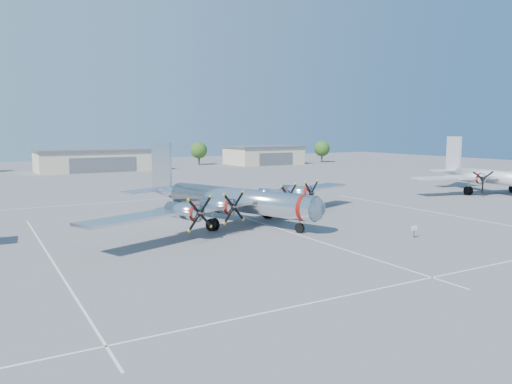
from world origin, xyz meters
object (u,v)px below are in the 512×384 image
main_bomber_b29 (231,222)px  tree_far_east (322,149)px  tree_east (199,150)px  info_placard (414,229)px  twin_engine_east (486,193)px  hangar_east (263,155)px  hangar_center (97,160)px

main_bomber_b29 → tree_far_east: bearing=26.1°
tree_east → info_placard: bearing=-102.0°
tree_far_east → info_placard: tree_far_east is taller
twin_engine_east → info_placard: 40.48m
hangar_east → tree_east: 19.04m
tree_east → main_bomber_b29: size_ratio=0.17×
tree_far_east → tree_east: bearing=168.1°
tree_far_east → info_placard: (-59.41, -92.42, -3.40)m
tree_far_east → main_bomber_b29: 104.38m
tree_far_east → twin_engine_east: (-23.35, -74.06, -4.22)m
tree_east → main_bomber_b29: (-32.67, -84.70, -4.22)m
hangar_center → tree_far_east: size_ratio=4.31×
tree_east → twin_engine_east: tree_east is taller
main_bomber_b29 → twin_engine_east: (47.33, 2.64, 0.00)m
hangar_east → twin_engine_east: bearing=-92.5°
hangar_east → info_placard: (-39.41, -94.38, -1.89)m
tree_far_east → twin_engine_east: tree_far_east is taller
hangar_center → info_placard: (8.59, -94.38, -1.89)m
tree_east → tree_far_east: size_ratio=1.00×
tree_far_east → main_bomber_b29: tree_far_east is taller
hangar_center → main_bomber_b29: bearing=-91.9°
main_bomber_b29 → hangar_center: bearing=66.9°
tree_east → tree_far_east: (38.00, -8.00, 0.00)m
main_bomber_b29 → info_placard: size_ratio=33.16×
tree_east → main_bomber_b29: bearing=-111.1°
hangar_center → main_bomber_b29: hangar_center is taller
tree_east → tree_far_east: bearing=-11.9°
hangar_center → main_bomber_b29: size_ratio=0.74×
tree_east → hangar_center: bearing=-168.6°
hangar_center → info_placard: hangar_center is taller
hangar_center → hangar_east: bearing=0.0°
main_bomber_b29 → info_placard: main_bomber_b29 is taller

